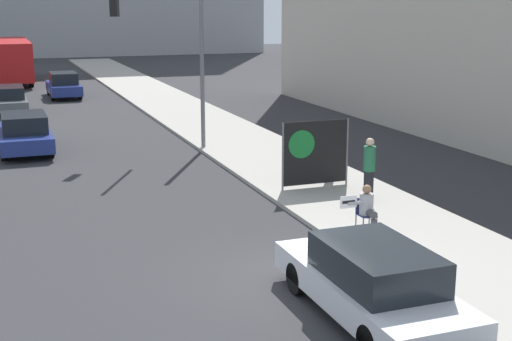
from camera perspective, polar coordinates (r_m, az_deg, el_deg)
The scene contains 12 objects.
ground_plane at distance 15.04m, azimuth 2.95°, elevation -8.75°, with size 160.00×160.00×0.00m, color #303033.
sidewalk_curb at distance 29.84m, azimuth -1.76°, elevation 2.54°, with size 3.97×90.00×0.13m, color #A8A399.
seated_protester at distance 17.41m, azimuth 8.89°, elevation -3.02°, with size 0.95×0.77×1.24m.
jogger_on_sidewalk at distance 20.27m, azimuth 9.04°, elevation 0.11°, with size 0.34×0.34×1.84m.
pedestrian_behind at distance 22.54m, azimuth 5.94°, elevation 1.47°, with size 0.34×0.34×1.79m.
protest_banner at distance 21.67m, azimuth 4.74°, elevation 1.45°, with size 2.21×0.06×2.05m.
traffic_light_pole at distance 27.69m, azimuth -6.89°, elevation 10.39°, with size 3.28×3.04×6.12m.
parked_car_curbside at distance 13.20m, azimuth 9.28°, elevation -8.79°, with size 1.82×4.77×1.44m.
car_on_road_nearest at distance 28.88m, azimuth -18.03°, elevation 2.89°, with size 1.88×4.68×1.49m.
car_on_road_midblock at distance 39.60m, azimuth -19.18°, elevation 5.42°, with size 1.76×4.77×1.39m.
car_on_road_distant at distance 44.89m, azimuth -15.13°, elevation 6.62°, with size 1.77×4.47×1.53m.
city_bus_on_road at distance 54.27m, azimuth -19.06°, elevation 8.49°, with size 2.60×10.42×3.01m.
Camera 1 is at (-5.58, -12.77, 5.65)m, focal length 50.00 mm.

